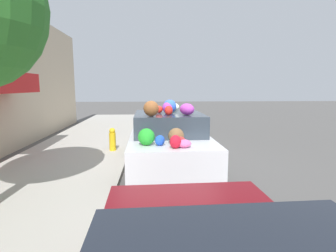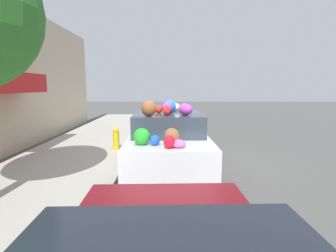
% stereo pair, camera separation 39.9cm
% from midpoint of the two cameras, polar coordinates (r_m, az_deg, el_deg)
% --- Properties ---
extents(ground_plane, '(60.00, 60.00, 0.00)m').
position_cam_midpoint_polar(ground_plane, '(6.78, 1.66, -9.21)').
color(ground_plane, '#565451').
extents(sidewalk_curb, '(24.00, 3.20, 0.12)m').
position_cam_midpoint_polar(sidewalk_curb, '(7.21, -20.56, -8.16)').
color(sidewalk_curb, '#B2ADA3').
rests_on(sidewalk_curb, ground).
extents(fire_hydrant, '(0.20, 0.20, 0.70)m').
position_cam_midpoint_polar(fire_hydrant, '(8.24, -9.88, -2.75)').
color(fire_hydrant, gold).
rests_on(fire_hydrant, sidewalk_curb).
extents(art_car, '(4.11, 1.91, 1.77)m').
position_cam_midpoint_polar(art_car, '(6.54, 1.73, -2.91)').
color(art_car, silver).
rests_on(art_car, ground).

